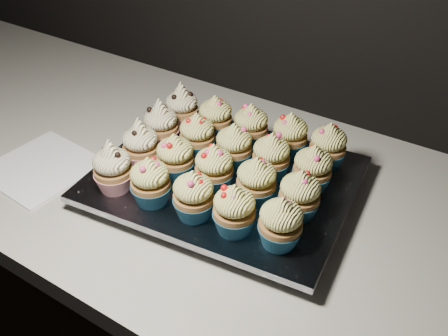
# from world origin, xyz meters

# --- Properties ---
(worktop) EXTENTS (2.44, 0.64, 0.04)m
(worktop) POSITION_xyz_m (0.00, 1.70, 0.88)
(worktop) COLOR silver
(worktop) RESTS_ON cabinet
(napkin) EXTENTS (0.18, 0.18, 0.00)m
(napkin) POSITION_xyz_m (-0.42, 1.56, 0.90)
(napkin) COLOR white
(napkin) RESTS_ON worktop
(baking_tray) EXTENTS (0.42, 0.34, 0.02)m
(baking_tray) POSITION_xyz_m (-0.10, 1.68, 0.91)
(baking_tray) COLOR black
(baking_tray) RESTS_ON worktop
(foil_lining) EXTENTS (0.45, 0.37, 0.01)m
(foil_lining) POSITION_xyz_m (-0.10, 1.68, 0.93)
(foil_lining) COLOR silver
(foil_lining) RESTS_ON baking_tray
(cupcake_0) EXTENTS (0.06, 0.06, 0.10)m
(cupcake_0) POSITION_xyz_m (-0.23, 1.56, 0.97)
(cupcake_0) COLOR #B1182C
(cupcake_0) RESTS_ON foil_lining
(cupcake_1) EXTENTS (0.06, 0.06, 0.08)m
(cupcake_1) POSITION_xyz_m (-0.16, 1.56, 0.97)
(cupcake_1) COLOR #195476
(cupcake_1) RESTS_ON foil_lining
(cupcake_2) EXTENTS (0.06, 0.06, 0.08)m
(cupcake_2) POSITION_xyz_m (-0.09, 1.57, 0.97)
(cupcake_2) COLOR #195476
(cupcake_2) RESTS_ON foil_lining
(cupcake_3) EXTENTS (0.06, 0.06, 0.08)m
(cupcake_3) POSITION_xyz_m (-0.02, 1.58, 0.97)
(cupcake_3) COLOR #195476
(cupcake_3) RESTS_ON foil_lining
(cupcake_4) EXTENTS (0.06, 0.06, 0.08)m
(cupcake_4) POSITION_xyz_m (0.05, 1.59, 0.97)
(cupcake_4) COLOR #195476
(cupcake_4) RESTS_ON foil_lining
(cupcake_5) EXTENTS (0.06, 0.06, 0.10)m
(cupcake_5) POSITION_xyz_m (-0.23, 1.63, 0.97)
(cupcake_5) COLOR #B1182C
(cupcake_5) RESTS_ON foil_lining
(cupcake_6) EXTENTS (0.06, 0.06, 0.08)m
(cupcake_6) POSITION_xyz_m (-0.17, 1.64, 0.97)
(cupcake_6) COLOR #195476
(cupcake_6) RESTS_ON foil_lining
(cupcake_7) EXTENTS (0.06, 0.06, 0.08)m
(cupcake_7) POSITION_xyz_m (-0.10, 1.64, 0.97)
(cupcake_7) COLOR #195476
(cupcake_7) RESTS_ON foil_lining
(cupcake_8) EXTENTS (0.06, 0.06, 0.08)m
(cupcake_8) POSITION_xyz_m (-0.02, 1.65, 0.97)
(cupcake_8) COLOR #195476
(cupcake_8) RESTS_ON foil_lining
(cupcake_9) EXTENTS (0.06, 0.06, 0.08)m
(cupcake_9) POSITION_xyz_m (0.05, 1.66, 0.97)
(cupcake_9) COLOR #195476
(cupcake_9) RESTS_ON foil_lining
(cupcake_10) EXTENTS (0.06, 0.06, 0.10)m
(cupcake_10) POSITION_xyz_m (-0.25, 1.70, 0.97)
(cupcake_10) COLOR #B1182C
(cupcake_10) RESTS_ON foil_lining
(cupcake_11) EXTENTS (0.06, 0.06, 0.08)m
(cupcake_11) POSITION_xyz_m (-0.17, 1.71, 0.97)
(cupcake_11) COLOR #195476
(cupcake_11) RESTS_ON foil_lining
(cupcake_12) EXTENTS (0.06, 0.06, 0.08)m
(cupcake_12) POSITION_xyz_m (-0.10, 1.71, 0.97)
(cupcake_12) COLOR #195476
(cupcake_12) RESTS_ON foil_lining
(cupcake_13) EXTENTS (0.06, 0.06, 0.08)m
(cupcake_13) POSITION_xyz_m (-0.04, 1.72, 0.97)
(cupcake_13) COLOR #195476
(cupcake_13) RESTS_ON foil_lining
(cupcake_14) EXTENTS (0.06, 0.06, 0.08)m
(cupcake_14) POSITION_xyz_m (0.04, 1.73, 0.97)
(cupcake_14) COLOR #195476
(cupcake_14) RESTS_ON foil_lining
(cupcake_15) EXTENTS (0.06, 0.06, 0.10)m
(cupcake_15) POSITION_xyz_m (-0.25, 1.77, 0.97)
(cupcake_15) COLOR #B1182C
(cupcake_15) RESTS_ON foil_lining
(cupcake_16) EXTENTS (0.06, 0.06, 0.08)m
(cupcake_16) POSITION_xyz_m (-0.18, 1.78, 0.97)
(cupcake_16) COLOR #195476
(cupcake_16) RESTS_ON foil_lining
(cupcake_17) EXTENTS (0.06, 0.06, 0.08)m
(cupcake_17) POSITION_xyz_m (-0.11, 1.78, 0.97)
(cupcake_17) COLOR #195476
(cupcake_17) RESTS_ON foil_lining
(cupcake_18) EXTENTS (0.06, 0.06, 0.08)m
(cupcake_18) POSITION_xyz_m (-0.04, 1.79, 0.97)
(cupcake_18) COLOR #195476
(cupcake_18) RESTS_ON foil_lining
(cupcake_19) EXTENTS (0.06, 0.06, 0.08)m
(cupcake_19) POSITION_xyz_m (0.03, 1.80, 0.97)
(cupcake_19) COLOR #195476
(cupcake_19) RESTS_ON foil_lining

